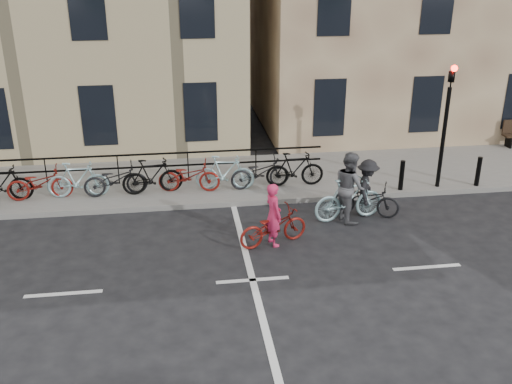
{
  "coord_description": "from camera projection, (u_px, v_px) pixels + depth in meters",
  "views": [
    {
      "loc": [
        -1.42,
        -10.68,
        6.5
      ],
      "look_at": [
        0.41,
        2.36,
        1.1
      ],
      "focal_mm": 40.0,
      "sensor_mm": 36.0,
      "label": 1
    }
  ],
  "objects": [
    {
      "name": "bollard_east",
      "position": [
        402.0,
        175.0,
        16.74
      ],
      "size": [
        0.14,
        0.14,
        0.9
      ],
      "primitive_type": "cylinder",
      "color": "black",
      "rests_on": "sidewalk"
    },
    {
      "name": "traffic_light",
      "position": [
        447.0,
        112.0,
        16.28
      ],
      "size": [
        0.18,
        0.3,
        3.9
      ],
      "color": "black",
      "rests_on": "sidewalk"
    },
    {
      "name": "cyclist_pink",
      "position": [
        273.0,
        224.0,
        13.81
      ],
      "size": [
        1.89,
        1.14,
        1.59
      ],
      "rotation": [
        0.0,
        0.0,
        1.88
      ],
      "color": "maroon",
      "rests_on": "ground"
    },
    {
      "name": "bollard_west",
      "position": [
        478.0,
        171.0,
        17.05
      ],
      "size": [
        0.14,
        0.14,
        0.9
      ],
      "primitive_type": "cylinder",
      "color": "black",
      "rests_on": "sidewalk"
    },
    {
      "name": "cyclist_grey",
      "position": [
        349.0,
        193.0,
        15.05
      ],
      "size": [
        2.03,
        1.03,
        1.9
      ],
      "rotation": [
        0.0,
        0.0,
        1.75
      ],
      "color": "#99C3C9",
      "rests_on": "ground"
    },
    {
      "name": "cyclist_dark",
      "position": [
        367.0,
        194.0,
        15.35
      ],
      "size": [
        1.89,
        1.29,
        1.59
      ],
      "rotation": [
        0.0,
        0.0,
        1.16
      ],
      "color": "black",
      "rests_on": "ground"
    },
    {
      "name": "ground",
      "position": [
        253.0,
        280.0,
        12.44
      ],
      "size": [
        120.0,
        120.0,
        0.0
      ],
      "primitive_type": "plane",
      "color": "black",
      "rests_on": "ground"
    },
    {
      "name": "parked_bikes",
      "position": [
        133.0,
        178.0,
        16.44
      ],
      "size": [
        11.45,
        1.23,
        1.05
      ],
      "color": "black",
      "rests_on": "sidewalk"
    },
    {
      "name": "sidewalk",
      "position": [
        97.0,
        186.0,
        17.39
      ],
      "size": [
        46.0,
        4.0,
        0.15
      ],
      "primitive_type": "cube",
      "color": "slate",
      "rests_on": "ground"
    }
  ]
}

